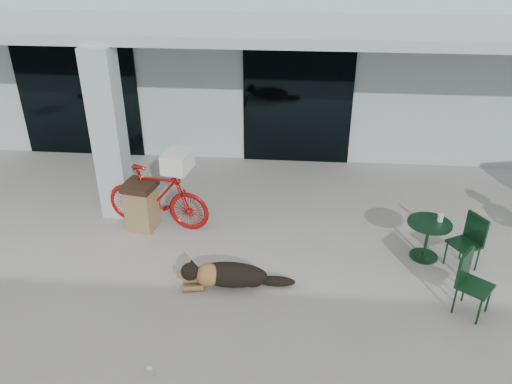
# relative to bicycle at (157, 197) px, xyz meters

# --- Properties ---
(ground) EXTENTS (80.00, 80.00, 0.00)m
(ground) POSITION_rel_bicycle_xyz_m (0.62, -1.90, -0.58)
(ground) COLOR #A6A49D
(ground) RESTS_ON ground
(building) EXTENTS (22.00, 7.00, 4.50)m
(building) POSITION_rel_bicycle_xyz_m (0.62, 6.60, 1.67)
(building) COLOR #B0C1C7
(building) RESTS_ON ground
(storefront_glass_left) EXTENTS (2.80, 0.06, 2.70)m
(storefront_glass_left) POSITION_rel_bicycle_xyz_m (-2.58, 3.08, 0.77)
(storefront_glass_left) COLOR black
(storefront_glass_left) RESTS_ON ground
(storefront_glass_right) EXTENTS (2.40, 0.06, 2.70)m
(storefront_glass_right) POSITION_rel_bicycle_xyz_m (2.42, 3.08, 0.77)
(storefront_glass_right) COLOR black
(storefront_glass_right) RESTS_ON ground
(column) EXTENTS (0.50, 0.50, 3.12)m
(column) POSITION_rel_bicycle_xyz_m (-0.88, 0.40, 0.98)
(column) COLOR #B0C1C7
(column) RESTS_ON ground
(overhang) EXTENTS (22.00, 2.80, 0.18)m
(overhang) POSITION_rel_bicycle_xyz_m (0.62, 1.70, 2.63)
(overhang) COLOR #B0C1C7
(overhang) RESTS_ON column
(bicycle) EXTENTS (2.00, 0.87, 1.16)m
(bicycle) POSITION_rel_bicycle_xyz_m (0.00, 0.00, 0.00)
(bicycle) COLOR #AB100D
(bicycle) RESTS_ON ground
(laundry_basket) EXTENTS (0.50, 0.62, 0.33)m
(laundry_basket) POSITION_rel_bicycle_xyz_m (0.44, -0.08, 0.75)
(laundry_basket) COLOR white
(laundry_basket) RESTS_ON bicycle
(dog) EXTENTS (1.37, 0.68, 0.44)m
(dog) POSITION_rel_bicycle_xyz_m (1.52, -1.62, -0.36)
(dog) COLOR black
(dog) RESTS_ON ground
(cup_near_dog) EXTENTS (0.10, 0.10, 0.09)m
(cup_near_dog) POSITION_rel_bicycle_xyz_m (0.77, -3.40, -0.54)
(cup_near_dog) COLOR white
(cup_near_dog) RESTS_ON ground
(cafe_table_far) EXTENTS (0.85, 0.85, 0.66)m
(cafe_table_far) POSITION_rel_bicycle_xyz_m (4.60, -0.60, -0.25)
(cafe_table_far) COLOR #13381F
(cafe_table_far) RESTS_ON ground
(cafe_chair_far_a) EXTENTS (0.63, 0.62, 0.94)m
(cafe_chair_far_a) POSITION_rel_bicycle_xyz_m (4.96, -1.92, -0.11)
(cafe_chair_far_a) COLOR #13381F
(cafe_chair_far_a) RESTS_ON ground
(cafe_chair_far_b) EXTENTS (0.59, 0.58, 0.91)m
(cafe_chair_far_b) POSITION_rel_bicycle_xyz_m (5.11, -0.85, -0.13)
(cafe_chair_far_b) COLOR #13381F
(cafe_chair_far_b) RESTS_ON ground
(cup_on_table) EXTENTS (0.11, 0.11, 0.12)m
(cup_on_table) POSITION_rel_bicycle_xyz_m (4.77, -0.54, 0.14)
(cup_on_table) COLOR white
(cup_on_table) RESTS_ON cafe_table_far
(trash_receptacle) EXTENTS (0.62, 0.62, 0.90)m
(trash_receptacle) POSITION_rel_bicycle_xyz_m (-0.26, -0.10, -0.13)
(trash_receptacle) COLOR olive
(trash_receptacle) RESTS_ON ground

